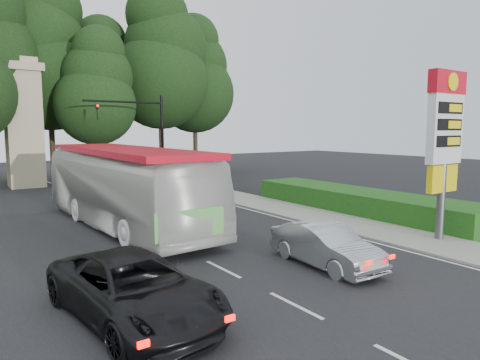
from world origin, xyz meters
TOP-DOWN VIEW (x-y plane):
  - ground at (0.00, 0.00)m, footprint 120.00×120.00m
  - road_surface at (0.00, 12.00)m, footprint 14.00×80.00m
  - sidewalk_right at (8.50, 12.00)m, footprint 3.00×80.00m
  - hedge at (11.50, 8.00)m, footprint 3.00×14.00m
  - gas_station_pylon at (9.20, 1.99)m, footprint 2.10×0.45m
  - traffic_signal_mast at (5.68, 24.00)m, footprint 6.10×0.35m
  - monument at (-2.00, 30.00)m, footprint 3.00×3.00m
  - tree_center_right at (1.00, 35.00)m, footprint 9.24×9.24m
  - tree_east_near at (6.00, 37.00)m, footprint 8.12×8.12m
  - tree_east_mid at (11.00, 33.00)m, footprint 9.52×9.52m
  - tree_far_east at (16.00, 35.00)m, footprint 8.68×8.68m
  - tree_monument_right at (3.50, 29.50)m, footprint 6.72×6.72m
  - transit_bus at (-0.45, 11.90)m, footprint 3.83×13.50m
  - sedan_silver at (3.03, 2.39)m, footprint 1.78×4.42m
  - suv_charcoal at (-3.70, 2.16)m, footprint 3.19×5.84m

SIDE VIEW (x-z plane):
  - ground at x=0.00m, z-range 0.00..0.00m
  - road_surface at x=0.00m, z-range 0.00..0.02m
  - sidewalk_right at x=8.50m, z-range 0.00..0.12m
  - hedge at x=11.50m, z-range 0.00..1.20m
  - sedan_silver at x=3.03m, z-range 0.00..1.43m
  - suv_charcoal at x=-3.70m, z-range 0.00..1.55m
  - transit_bus at x=-0.45m, z-range 0.00..3.72m
  - gas_station_pylon at x=9.20m, z-range 1.02..7.87m
  - traffic_signal_mast at x=5.68m, z-range 1.07..8.27m
  - monument at x=-2.00m, z-range 0.08..10.13m
  - tree_monument_right at x=3.50m, z-range 1.41..14.61m
  - tree_east_near at x=6.00m, z-range 1.71..17.66m
  - tree_far_east at x=16.00m, z-range 1.83..18.88m
  - tree_center_right at x=1.00m, z-range 1.94..20.09m
  - tree_east_mid at x=11.00m, z-range 2.00..20.70m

